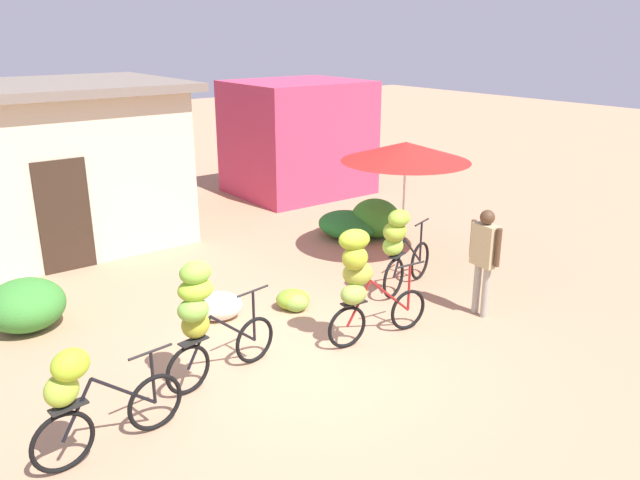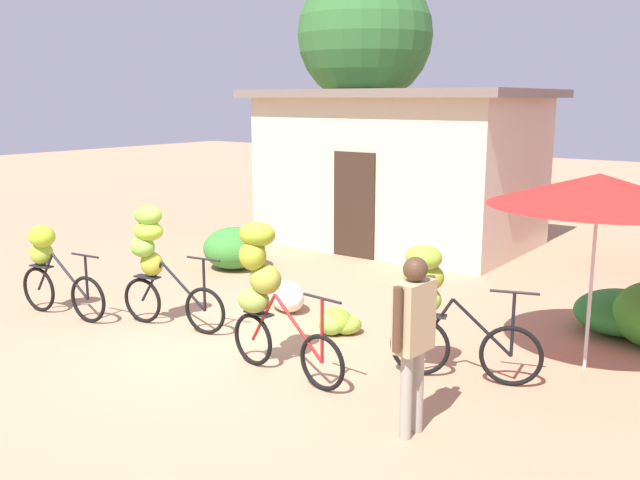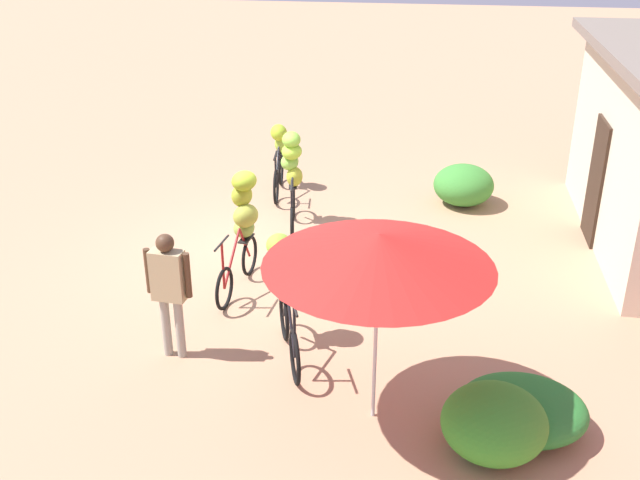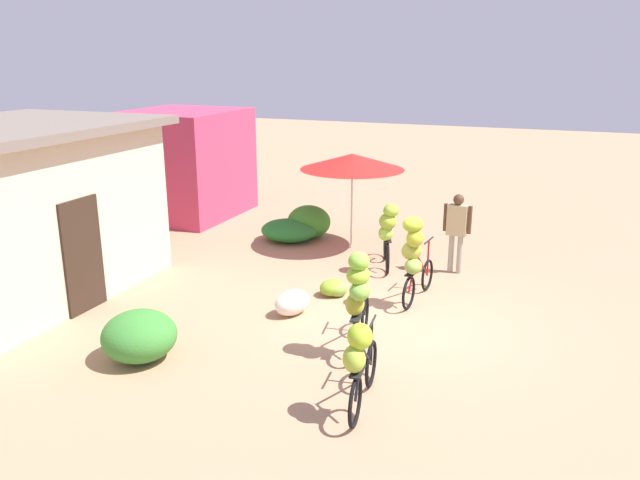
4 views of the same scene
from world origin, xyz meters
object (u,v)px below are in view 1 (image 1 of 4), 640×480
object	(u,v)px
building_low	(34,166)
bicycle_by_shop	(399,243)
bicycle_center_loaded	(361,277)
market_umbrella	(406,152)
bicycle_leftmost	(85,394)
person_vendor	(484,252)
produce_sack	(219,306)
banana_pile_on_ground	(295,300)
bicycle_near_pile	(202,312)
shop_pink	(298,138)

from	to	relation	value
building_low	bicycle_by_shop	world-z (taller)	building_low
building_low	bicycle_center_loaded	distance (m)	7.40
market_umbrella	bicycle_leftmost	size ratio (longest dim) A/B	1.43
bicycle_by_shop	person_vendor	xyz separation A→B (m)	(0.45, -1.32, 0.13)
bicycle_center_loaded	person_vendor	distance (m)	2.10
bicycle_center_loaded	produce_sack	world-z (taller)	bicycle_center_loaded
person_vendor	produce_sack	bearing A→B (deg)	145.47
market_umbrella	banana_pile_on_ground	xyz separation A→B (m)	(-2.93, -0.65, -1.88)
bicycle_near_pile	bicycle_center_loaded	bearing A→B (deg)	-8.31
bicycle_center_loaded	banana_pile_on_ground	world-z (taller)	bicycle_center_loaded
shop_pink	banana_pile_on_ground	size ratio (longest dim) A/B	4.44
building_low	market_umbrella	size ratio (longest dim) A/B	2.40
bicycle_leftmost	banana_pile_on_ground	world-z (taller)	bicycle_leftmost
building_low	bicycle_leftmost	size ratio (longest dim) A/B	3.44
shop_pink	bicycle_center_loaded	world-z (taller)	shop_pink
market_umbrella	banana_pile_on_ground	world-z (taller)	market_umbrella
bicycle_leftmost	bicycle_near_pile	world-z (taller)	bicycle_near_pile
bicycle_by_shop	banana_pile_on_ground	size ratio (longest dim) A/B	2.16
banana_pile_on_ground	bicycle_near_pile	bearing A→B (deg)	-151.23
bicycle_leftmost	building_low	bearing A→B (deg)	78.75
produce_sack	building_low	bearing A→B (deg)	102.24
market_umbrella	produce_sack	world-z (taller)	market_umbrella
building_low	market_umbrella	xyz separation A→B (m)	(5.17, -4.87, 0.43)
market_umbrella	shop_pink	bearing A→B (deg)	75.40
shop_pink	produce_sack	size ratio (longest dim) A/B	4.57
shop_pink	bicycle_near_pile	distance (m)	9.63
market_umbrella	person_vendor	xyz separation A→B (m)	(-0.82, -2.53, -1.01)
bicycle_by_shop	person_vendor	distance (m)	1.40
bicycle_near_pile	bicycle_center_loaded	world-z (taller)	bicycle_center_loaded
building_low	shop_pink	world-z (taller)	building_low
bicycle_center_loaded	shop_pink	bearing A→B (deg)	60.23
shop_pink	bicycle_center_loaded	xyz separation A→B (m)	(-4.27, -7.46, -0.44)
shop_pink	building_low	bearing A→B (deg)	-176.03
market_umbrella	bicycle_center_loaded	xyz separation A→B (m)	(-2.88, -2.14, -1.03)
shop_pink	bicycle_leftmost	size ratio (longest dim) A/B	1.95
shop_pink	bicycle_leftmost	distance (m)	11.11
person_vendor	market_umbrella	bearing A→B (deg)	72.01
market_umbrella	banana_pile_on_ground	bearing A→B (deg)	-167.40
bicycle_center_loaded	produce_sack	distance (m)	2.31
produce_sack	banana_pile_on_ground	bearing A→B (deg)	-17.19
market_umbrella	bicycle_center_loaded	distance (m)	3.73
bicycle_leftmost	bicycle_by_shop	xyz separation A→B (m)	(5.34, 1.15, 0.15)
bicycle_leftmost	bicycle_by_shop	distance (m)	5.47
shop_pink	bicycle_by_shop	world-z (taller)	shop_pink
market_umbrella	bicycle_by_shop	size ratio (longest dim) A/B	1.51
banana_pile_on_ground	market_umbrella	bearing A→B (deg)	12.60
person_vendor	bicycle_leftmost	bearing A→B (deg)	178.28
banana_pile_on_ground	bicycle_leftmost	bearing A→B (deg)	-155.23
bicycle_center_loaded	person_vendor	world-z (taller)	bicycle_center_loaded
produce_sack	shop_pink	bearing A→B (deg)	46.01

